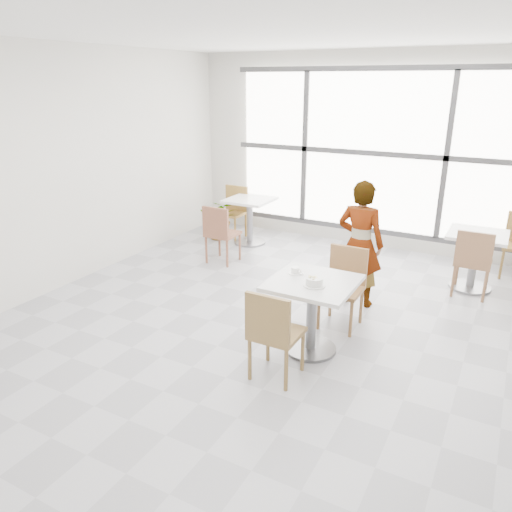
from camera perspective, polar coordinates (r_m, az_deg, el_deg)
The scene contains 17 objects.
floor at distance 5.24m, azimuth 1.58°, elevation -9.33°, with size 7.00×7.00×0.00m, color #9E9EA5.
ceiling at distance 4.60m, azimuth 1.97°, elevation 25.38°, with size 7.00×7.00×0.00m, color white.
wall_back at distance 7.93m, azimuth 13.47°, elevation 11.69°, with size 6.00×6.00×0.00m, color silver.
wall_left at distance 6.59m, azimuth -22.56°, elevation 9.14°, with size 7.00×7.00×0.00m, color silver.
window at distance 7.87m, azimuth 13.34°, elevation 11.64°, with size 4.60×0.07×2.52m.
main_table at distance 4.79m, azimuth 6.57°, elevation -5.43°, with size 0.80×0.80×0.75m.
chair_near at distance 4.31m, azimuth 1.98°, elevation -8.65°, with size 0.42×0.42×0.87m.
chair_far at distance 5.38m, azimuth 10.28°, elevation -2.94°, with size 0.42×0.42×0.87m.
oatmeal_bowl at distance 4.57m, azimuth 6.84°, elevation -2.98°, with size 0.21×0.21×0.10m.
coffee_cup at distance 4.84m, azimuth 4.63°, elevation -1.74°, with size 0.16×0.13×0.07m.
person at distance 5.82m, azimuth 12.07°, elevation 1.37°, with size 0.55×0.36×1.51m, color black.
bg_table_left at distance 8.00m, azimuth -0.74°, elevation 4.87°, with size 0.70×0.70×0.75m.
bg_table_right at distance 6.80m, azimuth 24.23°, elevation 0.34°, with size 0.70×0.70×0.75m.
bg_chair_left_near at distance 7.09m, azimuth -4.27°, elevation 2.96°, with size 0.42×0.42×0.87m.
bg_chair_left_far at distance 8.34m, azimuth -2.63°, elevation 5.59°, with size 0.42×0.42×0.87m.
bg_chair_right_near at distance 6.52m, azimuth 24.05°, elevation -0.32°, with size 0.42×0.42×0.87m.
plant_left at distance 8.29m, azimuth -4.22°, elevation 4.33°, with size 0.61×0.53×0.68m, color #5C8048.
Camera 1 is at (2.05, -4.09, 2.56)m, focal length 34.21 mm.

